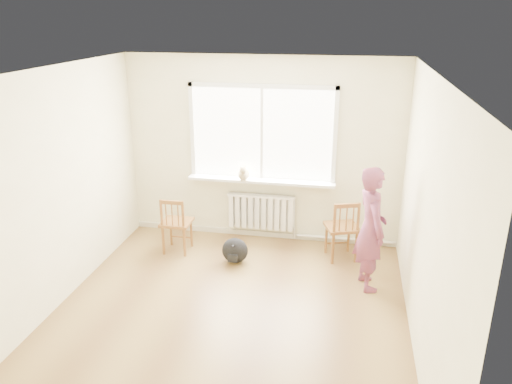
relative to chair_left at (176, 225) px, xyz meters
The scene contains 13 objects.
floor 1.90m from the chair_left, 53.46° to the right, with size 4.50×4.50×0.00m, color olive.
ceiling 2.94m from the chair_left, 53.46° to the right, with size 4.50×4.50×0.00m, color white.
back_wall 1.63m from the chair_left, 34.73° to the left, with size 4.00×0.01×2.70m, color #F0EAC0.
window 1.82m from the chair_left, 33.84° to the left, with size 2.12×0.05×1.42m.
windowsill 1.38m from the chair_left, 30.68° to the left, with size 2.15×0.22×0.04m, color white.
radiator 1.29m from the chair_left, 31.38° to the left, with size 1.00×0.12×0.55m.
heating_pipe 2.48m from the chair_left, 16.65° to the left, with size 0.04×0.04×1.40m, color silver.
baseboard 1.38m from the chair_left, 34.19° to the left, with size 4.00×0.03×0.08m, color beige.
chair_left is the anchor object (origin of this frame).
chair_right 2.33m from the chair_left, ahead, with size 0.54×0.53×0.87m.
person 2.71m from the chair_left, ahead, with size 0.57×0.37×1.56m, color #B73D61.
cat 1.21m from the chair_left, 33.31° to the left, with size 0.19×0.38×0.25m.
backpack 0.94m from the chair_left, 10.09° to the right, with size 0.36×0.27×0.36m, color black.
Camera 1 is at (1.22, -4.62, 3.25)m, focal length 35.00 mm.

